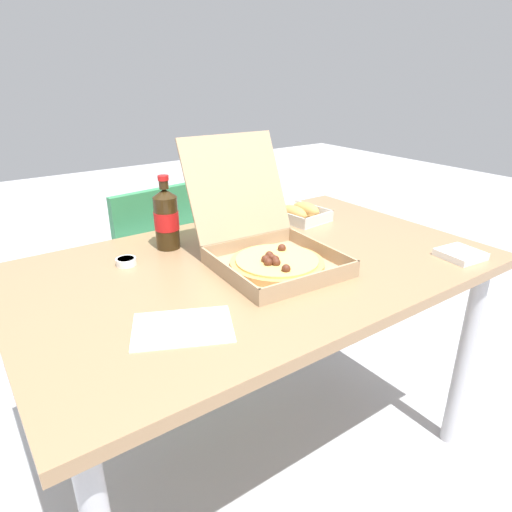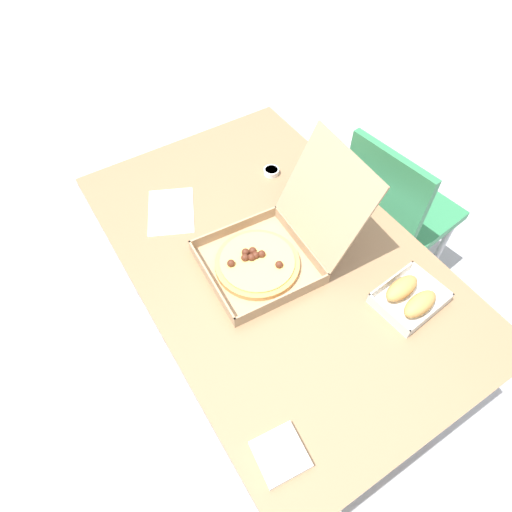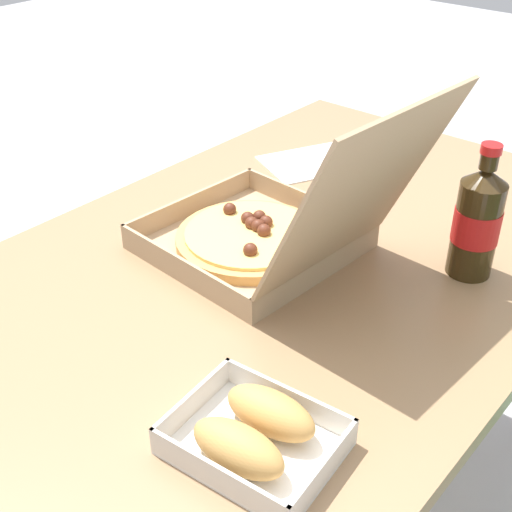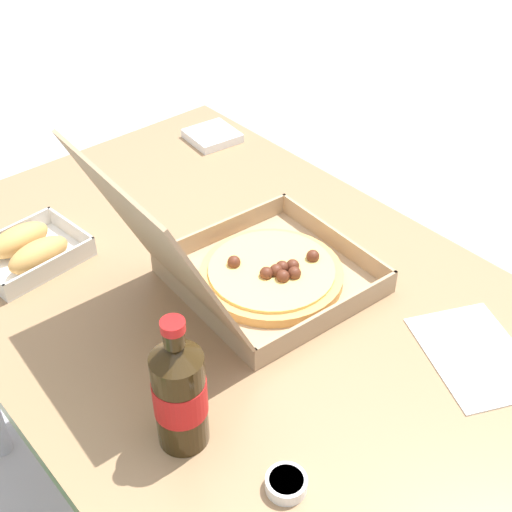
{
  "view_description": "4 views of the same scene",
  "coord_description": "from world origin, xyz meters",
  "px_view_note": "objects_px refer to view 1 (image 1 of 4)",
  "views": [
    {
      "loc": [
        -0.68,
        -0.95,
        1.23
      ],
      "look_at": [
        -0.03,
        -0.04,
        0.76
      ],
      "focal_mm": 31.39,
      "sensor_mm": 36.0,
      "label": 1
    },
    {
      "loc": [
        0.69,
        -0.5,
        1.81
      ],
      "look_at": [
        -0.0,
        -0.07,
        0.75
      ],
      "focal_mm": 31.06,
      "sensor_mm": 36.0,
      "label": 2
    },
    {
      "loc": [
        0.78,
        0.59,
        1.35
      ],
      "look_at": [
        0.06,
        -0.03,
        0.74
      ],
      "focal_mm": 48.21,
      "sensor_mm": 36.0,
      "label": 3
    },
    {
      "loc": [
        -0.68,
        0.56,
        1.52
      ],
      "look_at": [
        0.03,
        -0.05,
        0.78
      ],
      "focal_mm": 47.85,
      "sensor_mm": 36.0,
      "label": 4
    }
  ],
  "objects_px": {
    "bread_side_box": "(300,213)",
    "dipping_sauce_cup": "(126,261)",
    "paper_menu": "(183,327)",
    "chair": "(148,268)",
    "cola_bottle": "(166,218)",
    "pizza_box_open": "(269,248)",
    "napkin_pile": "(460,254)"
  },
  "relations": [
    {
      "from": "chair",
      "to": "dipping_sauce_cup",
      "type": "relative_size",
      "value": 14.82
    },
    {
      "from": "napkin_pile",
      "to": "dipping_sauce_cup",
      "type": "distance_m",
      "value": 0.96
    },
    {
      "from": "pizza_box_open",
      "to": "dipping_sauce_cup",
      "type": "distance_m",
      "value": 0.4
    },
    {
      "from": "bread_side_box",
      "to": "dipping_sauce_cup",
      "type": "xyz_separation_m",
      "value": [
        -0.67,
        -0.03,
        -0.01
      ]
    },
    {
      "from": "napkin_pile",
      "to": "dipping_sauce_cup",
      "type": "relative_size",
      "value": 1.96
    },
    {
      "from": "paper_menu",
      "to": "cola_bottle",
      "type": "bearing_deg",
      "value": 93.55
    },
    {
      "from": "pizza_box_open",
      "to": "napkin_pile",
      "type": "bearing_deg",
      "value": -30.65
    },
    {
      "from": "chair",
      "to": "paper_menu",
      "type": "height_order",
      "value": "chair"
    },
    {
      "from": "paper_menu",
      "to": "dipping_sauce_cup",
      "type": "bearing_deg",
      "value": 111.98
    },
    {
      "from": "bread_side_box",
      "to": "napkin_pile",
      "type": "bearing_deg",
      "value": -74.83
    },
    {
      "from": "bread_side_box",
      "to": "paper_menu",
      "type": "bearing_deg",
      "value": -148.44
    },
    {
      "from": "paper_menu",
      "to": "napkin_pile",
      "type": "xyz_separation_m",
      "value": [
        0.84,
        -0.12,
        0.01
      ]
    },
    {
      "from": "chair",
      "to": "napkin_pile",
      "type": "bearing_deg",
      "value": -59.16
    },
    {
      "from": "pizza_box_open",
      "to": "paper_menu",
      "type": "bearing_deg",
      "value": -154.89
    },
    {
      "from": "cola_bottle",
      "to": "dipping_sauce_cup",
      "type": "bearing_deg",
      "value": -161.03
    },
    {
      "from": "cola_bottle",
      "to": "napkin_pile",
      "type": "relative_size",
      "value": 2.04
    },
    {
      "from": "pizza_box_open",
      "to": "bread_side_box",
      "type": "relative_size",
      "value": 2.27
    },
    {
      "from": "bread_side_box",
      "to": "chair",
      "type": "bearing_deg",
      "value": 135.35
    },
    {
      "from": "chair",
      "to": "napkin_pile",
      "type": "distance_m",
      "value": 1.16
    },
    {
      "from": "bread_side_box",
      "to": "cola_bottle",
      "type": "bearing_deg",
      "value": 177.64
    },
    {
      "from": "dipping_sauce_cup",
      "to": "bread_side_box",
      "type": "bearing_deg",
      "value": 2.75
    },
    {
      "from": "chair",
      "to": "cola_bottle",
      "type": "distance_m",
      "value": 0.53
    },
    {
      "from": "cola_bottle",
      "to": "dipping_sauce_cup",
      "type": "xyz_separation_m",
      "value": [
        -0.15,
        -0.05,
        -0.08
      ]
    },
    {
      "from": "pizza_box_open",
      "to": "dipping_sauce_cup",
      "type": "xyz_separation_m",
      "value": [
        -0.33,
        0.23,
        -0.04
      ]
    },
    {
      "from": "chair",
      "to": "paper_menu",
      "type": "relative_size",
      "value": 3.95
    },
    {
      "from": "chair",
      "to": "bread_side_box",
      "type": "distance_m",
      "value": 0.66
    },
    {
      "from": "paper_menu",
      "to": "napkin_pile",
      "type": "relative_size",
      "value": 1.91
    },
    {
      "from": "chair",
      "to": "cola_bottle",
      "type": "xyz_separation_m",
      "value": [
        -0.08,
        -0.41,
        0.34
      ]
    },
    {
      "from": "bread_side_box",
      "to": "dipping_sauce_cup",
      "type": "bearing_deg",
      "value": -177.25
    },
    {
      "from": "bread_side_box",
      "to": "paper_menu",
      "type": "distance_m",
      "value": 0.81
    },
    {
      "from": "bread_side_box",
      "to": "dipping_sauce_cup",
      "type": "relative_size",
      "value": 3.65
    },
    {
      "from": "pizza_box_open",
      "to": "bread_side_box",
      "type": "distance_m",
      "value": 0.42
    }
  ]
}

